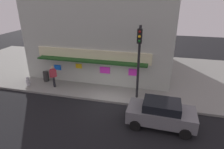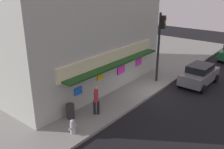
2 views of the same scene
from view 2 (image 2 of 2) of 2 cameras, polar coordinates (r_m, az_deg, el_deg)
name	(u,v)px [view 2 (image 2 of 2)]	position (r m, az deg, el deg)	size (l,w,h in m)	color
ground_plane	(156,94)	(18.33, 10.03, -4.49)	(55.49, 55.49, 0.00)	black
sidewalk	(93,75)	(21.62, -4.27, -0.02)	(36.99, 12.28, 0.17)	gray
corner_building	(62,35)	(20.28, -11.34, 8.77)	(12.79, 10.87, 6.98)	#ADB2A8
traffic_light	(160,39)	(19.29, 11.00, 8.03)	(0.32, 0.58, 5.37)	black
fire_hydrant	(73,127)	(13.41, -9.00, -11.71)	(0.53, 0.29, 0.80)	#B2B2B7
trash_can	(70,111)	(14.74, -9.53, -8.30)	(0.48, 0.48, 0.89)	#2D2D2D
pedestrian	(96,99)	(14.73, -3.65, -5.60)	(0.53, 0.46, 1.82)	black
parked_car_grey	(199,74)	(20.61, 19.42, 0.02)	(4.02, 2.14, 1.63)	slate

